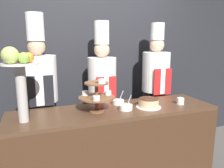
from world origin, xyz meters
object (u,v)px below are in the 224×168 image
(chef_center_right, at_px, (155,84))
(chef_center_left, at_px, (102,89))
(chef_left, at_px, (40,93))
(tiered_stand, at_px, (97,95))
(serving_bowl_far, at_px, (118,102))
(cup_white, at_px, (180,101))
(cake_round, at_px, (149,103))
(fruit_pedestal, at_px, (18,71))
(serving_bowl_near, at_px, (126,107))

(chef_center_right, bearing_deg, chef_center_left, -180.00)
(chef_left, height_order, chef_center_left, chef_left)
(chef_center_left, bearing_deg, tiered_stand, -112.97)
(serving_bowl_far, bearing_deg, tiered_stand, -151.56)
(cup_white, xyz_separation_m, chef_center_right, (0.02, 0.58, 0.09))
(cup_white, height_order, chef_center_left, chef_center_left)
(cake_round, height_order, chef_center_right, chef_center_right)
(fruit_pedestal, distance_m, chef_center_right, 1.81)
(serving_bowl_far, xyz_separation_m, chef_left, (-0.83, 0.35, 0.10))
(cake_round, relative_size, chef_center_left, 0.15)
(serving_bowl_near, relative_size, serving_bowl_far, 1.02)
(serving_bowl_near, bearing_deg, fruit_pedestal, -179.14)
(chef_center_right, bearing_deg, cake_round, -126.61)
(fruit_pedestal, bearing_deg, chef_center_right, 18.78)
(cup_white, bearing_deg, chef_center_right, 87.75)
(chef_center_left, height_order, chef_center_right, chef_center_left)
(tiered_stand, relative_size, chef_left, 0.20)
(chef_center_left, bearing_deg, chef_center_right, 0.00)
(serving_bowl_far, bearing_deg, cup_white, -19.62)
(cup_white, height_order, chef_center_right, chef_center_right)
(chef_left, xyz_separation_m, chef_center_left, (0.75, -0.00, -0.02))
(tiered_stand, height_order, chef_left, chef_left)
(tiered_stand, height_order, serving_bowl_far, tiered_stand)
(chef_center_left, distance_m, chef_center_right, 0.77)
(fruit_pedestal, height_order, cup_white, fruit_pedestal)
(chef_center_right, bearing_deg, fruit_pedestal, -161.22)
(cup_white, distance_m, serving_bowl_near, 0.66)
(serving_bowl_far, distance_m, chef_center_left, 0.37)
(chef_center_left, bearing_deg, serving_bowl_far, -76.96)
(cup_white, relative_size, serving_bowl_far, 0.53)
(serving_bowl_near, bearing_deg, chef_center_left, 98.27)
(cup_white, bearing_deg, chef_left, 158.63)
(tiered_stand, relative_size, chef_center_left, 0.20)
(tiered_stand, xyz_separation_m, chef_center_left, (0.22, 0.51, -0.07))
(fruit_pedestal, bearing_deg, serving_bowl_far, 12.66)
(fruit_pedestal, xyz_separation_m, chef_center_left, (0.92, 0.57, -0.35))
(fruit_pedestal, relative_size, serving_bowl_near, 4.27)
(chef_left, relative_size, chef_center_left, 1.04)
(cake_round, distance_m, chef_left, 1.23)
(tiered_stand, xyz_separation_m, chef_left, (-0.53, 0.51, -0.05))
(cup_white, bearing_deg, serving_bowl_far, 160.38)
(serving_bowl_near, height_order, serving_bowl_far, serving_bowl_near)
(serving_bowl_near, bearing_deg, chef_left, 146.15)
(cake_round, xyz_separation_m, cup_white, (0.40, -0.02, -0.01))
(cake_round, relative_size, chef_left, 0.14)
(tiered_stand, bearing_deg, serving_bowl_near, -9.34)
(tiered_stand, distance_m, chef_center_left, 0.56)
(tiered_stand, bearing_deg, cup_white, -4.52)
(serving_bowl_far, height_order, chef_left, chef_left)
(cup_white, height_order, serving_bowl_far, serving_bowl_far)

